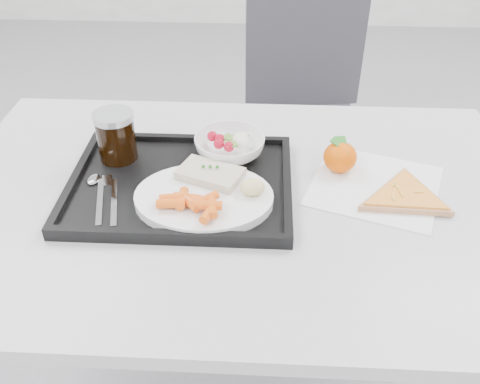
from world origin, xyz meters
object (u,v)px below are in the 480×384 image
(chair, at_px, (303,101))
(cola_glass, at_px, (116,135))
(tray, at_px, (181,185))
(tangerine, at_px, (340,157))
(dinner_plate, at_px, (204,198))
(salad_bowl, at_px, (230,147))
(pizza_slice, at_px, (405,196))
(table, at_px, (236,220))

(chair, height_order, cola_glass, chair)
(tray, distance_m, tangerine, 0.34)
(chair, relative_size, dinner_plate, 3.44)
(chair, xyz_separation_m, dinner_plate, (-0.25, -0.89, 0.24))
(chair, relative_size, cola_glass, 8.61)
(chair, xyz_separation_m, salad_bowl, (-0.21, -0.73, 0.25))
(dinner_plate, xyz_separation_m, pizza_slice, (0.40, 0.04, -0.01))
(tangerine, bearing_deg, cola_glass, 179.34)
(table, height_order, dinner_plate, dinner_plate)
(dinner_plate, bearing_deg, table, 38.87)
(pizza_slice, bearing_deg, salad_bowl, 161.08)
(tray, height_order, dinner_plate, dinner_plate)
(chair, xyz_separation_m, tangerine, (0.03, -0.75, 0.25))
(cola_glass, xyz_separation_m, tangerine, (0.48, -0.01, -0.04))
(table, relative_size, tray, 2.67)
(salad_bowl, relative_size, tangerine, 1.67)
(table, distance_m, pizza_slice, 0.35)
(chair, bearing_deg, tray, -109.91)
(dinner_plate, distance_m, pizza_slice, 0.40)
(tangerine, distance_m, pizza_slice, 0.16)
(salad_bowl, height_order, tangerine, tangerine)
(tangerine, bearing_deg, pizza_slice, -39.11)
(table, xyz_separation_m, cola_glass, (-0.26, 0.10, 0.14))
(tray, bearing_deg, cola_glass, 149.25)
(salad_bowl, distance_m, tangerine, 0.24)
(tray, xyz_separation_m, pizza_slice, (0.45, -0.02, 0.00))
(salad_bowl, relative_size, pizza_slice, 0.53)
(table, height_order, tangerine, tangerine)
(chair, relative_size, pizza_slice, 3.24)
(pizza_slice, bearing_deg, tangerine, 140.89)
(dinner_plate, bearing_deg, chair, 74.55)
(table, height_order, cola_glass, cola_glass)
(dinner_plate, distance_m, salad_bowl, 0.17)
(table, xyz_separation_m, dinner_plate, (-0.06, -0.05, 0.09))
(tray, distance_m, salad_bowl, 0.14)
(table, xyz_separation_m, pizza_slice, (0.34, -0.00, 0.08))
(cola_glass, bearing_deg, dinner_plate, -36.41)
(tray, xyz_separation_m, tangerine, (0.33, 0.08, 0.03))
(cola_glass, bearing_deg, salad_bowl, 4.28)
(tray, bearing_deg, chair, 70.09)
(table, xyz_separation_m, salad_bowl, (-0.02, 0.12, 0.11))
(table, bearing_deg, salad_bowl, 99.54)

